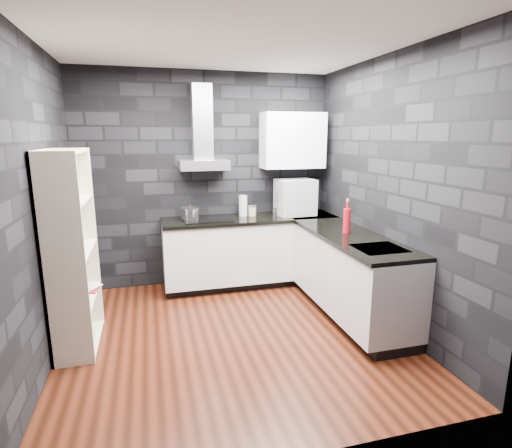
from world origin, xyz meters
name	(u,v)px	position (x,y,z in m)	size (l,w,h in m)	color
ground	(234,335)	(0.00, 0.00, 0.00)	(3.20, 3.20, 0.00)	#43190D
ceiling	(230,39)	(0.00, 0.00, 2.70)	(3.20, 3.20, 0.00)	white
wall_back	(206,180)	(0.00, 1.62, 1.35)	(3.20, 0.05, 2.70)	black
wall_front	(294,245)	(0.00, -1.62, 1.35)	(3.20, 0.05, 2.70)	black
wall_left	(34,207)	(-1.62, 0.00, 1.35)	(0.05, 3.20, 2.70)	black
wall_right	(389,192)	(1.62, 0.00, 1.35)	(0.05, 3.20, 2.70)	black
toekick_back	(249,279)	(0.50, 1.34, 0.05)	(2.18, 0.50, 0.10)	black
toekick_right	(352,311)	(1.34, 0.10, 0.05)	(0.50, 1.78, 0.10)	black
counter_back_cab	(250,249)	(0.50, 1.30, 0.48)	(2.20, 0.60, 0.76)	silver
counter_right_cab	(351,274)	(1.30, 0.10, 0.48)	(0.60, 1.80, 0.76)	silver
counter_back_top	(250,219)	(0.50, 1.29, 0.88)	(2.20, 0.62, 0.04)	black
counter_right_top	(352,237)	(1.29, 0.10, 0.88)	(0.62, 1.80, 0.04)	black
counter_corner_top	(308,215)	(1.30, 1.30, 0.88)	(0.62, 0.62, 0.04)	black
hood_body	(204,165)	(-0.05, 1.43, 1.56)	(0.60, 0.34, 0.12)	silver
hood_chimney	(202,123)	(-0.05, 1.50, 2.07)	(0.24, 0.20, 0.90)	silver
upper_cabinet	(292,141)	(1.10, 1.43, 1.85)	(0.80, 0.35, 0.70)	white
cooktop	(207,219)	(-0.05, 1.30, 0.91)	(0.58, 0.50, 0.01)	black
sink_rim	(379,249)	(1.30, -0.40, 0.89)	(0.44, 0.40, 0.01)	silver
pot	(190,214)	(-0.25, 1.31, 0.98)	(0.22, 0.22, 0.13)	#B5B4B8
glass_vase	(243,206)	(0.44, 1.41, 1.03)	(0.11, 0.11, 0.26)	silver
storage_jar	(252,211)	(0.55, 1.38, 0.96)	(0.10, 0.10, 0.12)	tan
utensil_crock	(276,211)	(0.84, 1.29, 0.96)	(0.09, 0.09, 0.12)	#B5B4B8
appliance_garage	(295,198)	(1.11, 1.32, 1.12)	(0.47, 0.37, 0.47)	#A7AAAF
red_bottle	(347,221)	(1.29, 0.23, 1.03)	(0.08, 0.08, 0.26)	maroon
bookshelf	(72,252)	(-1.42, 0.21, 0.90)	(0.34, 0.80, 1.80)	beige
fruit_bowl	(69,252)	(-1.42, 0.08, 0.94)	(0.23, 0.23, 0.06)	white
book_red	(79,279)	(-1.42, 0.40, 0.57)	(0.18, 0.02, 0.24)	maroon
book_second	(79,276)	(-1.42, 0.43, 0.59)	(0.17, 0.02, 0.24)	#B2B2B2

